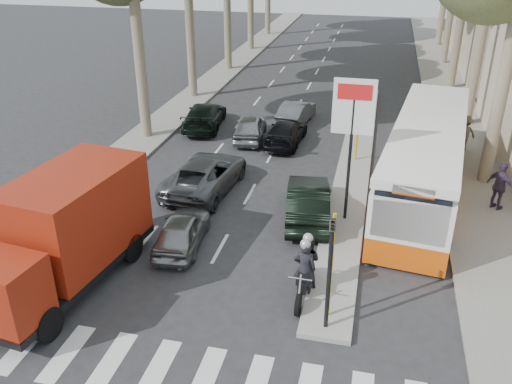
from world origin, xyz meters
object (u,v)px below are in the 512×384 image
(silver_hatchback, at_px, (182,231))
(city_bus, at_px, (425,159))
(red_truck, at_px, (64,231))
(motorcycle, at_px, (306,267))
(dark_hatchback, at_px, (308,201))

(silver_hatchback, relative_size, city_bus, 0.29)
(red_truck, bearing_deg, silver_hatchback, 54.42)
(silver_hatchback, bearing_deg, red_truck, 41.83)
(silver_hatchback, height_order, city_bus, city_bus)
(red_truck, xyz_separation_m, city_bus, (11.15, 8.99, -0.17))
(city_bus, height_order, motorcycle, city_bus)
(red_truck, bearing_deg, motorcycle, 16.42)
(dark_hatchback, xyz_separation_m, motorcycle, (0.61, -4.77, 0.18))
(red_truck, height_order, city_bus, red_truck)
(dark_hatchback, xyz_separation_m, city_bus, (4.40, 3.07, 0.95))
(motorcycle, bearing_deg, silver_hatchback, 161.25)
(dark_hatchback, relative_size, motorcycle, 1.89)
(dark_hatchback, xyz_separation_m, red_truck, (-6.75, -5.92, 1.12))
(motorcycle, bearing_deg, red_truck, -169.46)
(dark_hatchback, bearing_deg, city_bus, -152.93)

